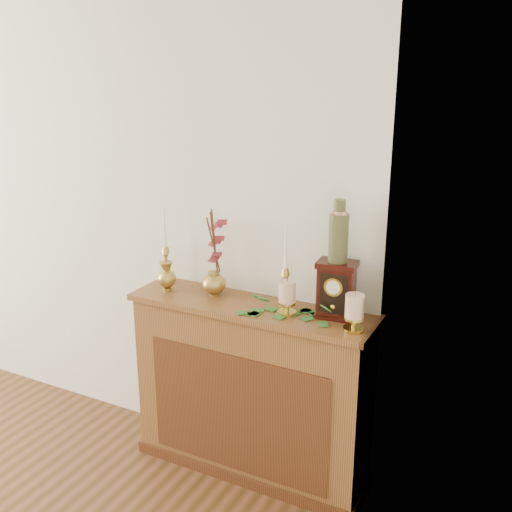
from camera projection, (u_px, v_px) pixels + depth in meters
The scene contains 10 objects.
console_shelf at pixel (251, 394), 3.04m from camera, with size 1.24×0.34×0.93m.
candlestick_left at pixel (166, 259), 3.15m from camera, with size 0.07×0.07×0.41m.
candlestick_center at pixel (285, 282), 2.81m from camera, with size 0.07×0.07×0.41m.
bud_vase at pixel (167, 277), 3.06m from camera, with size 0.10×0.10×0.15m.
ginger_jar at pixel (217, 254), 2.99m from camera, with size 0.19×0.20×0.45m.
pillar_candle_left at pixel (287, 296), 2.76m from camera, with size 0.09×0.09×0.17m.
pillar_candle_right at pixel (354, 311), 2.58m from camera, with size 0.09×0.09×0.18m.
ivy_garland at pixel (289, 313), 2.76m from camera, with size 0.52×0.23×0.09m.
mantel_clock at pixel (336, 290), 2.72m from camera, with size 0.19×0.14×0.27m.
ceramic_vase at pixel (339, 234), 2.64m from camera, with size 0.09×0.09×0.28m.
Camera 1 is at (2.65, -0.28, 2.03)m, focal length 42.00 mm.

